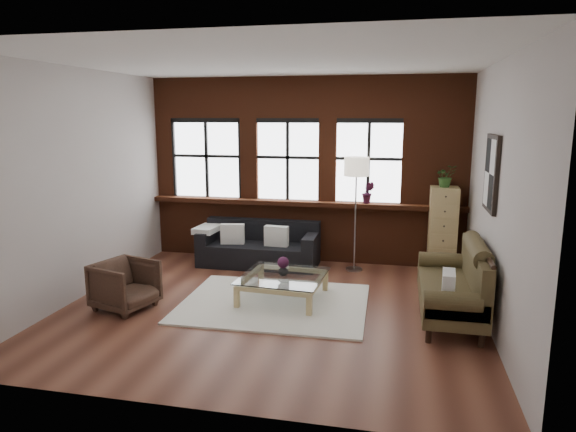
% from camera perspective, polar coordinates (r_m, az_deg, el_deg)
% --- Properties ---
extents(floor, '(5.50, 5.50, 0.00)m').
position_cam_1_polar(floor, '(7.03, -1.86, -10.15)').
color(floor, brown).
rests_on(floor, ground).
extents(ceiling, '(5.50, 5.50, 0.00)m').
position_cam_1_polar(ceiling, '(6.58, -2.04, 16.80)').
color(ceiling, white).
rests_on(ceiling, ground).
extents(wall_back, '(5.50, 0.00, 5.50)m').
position_cam_1_polar(wall_back, '(9.04, 1.93, 5.11)').
color(wall_back, beige).
rests_on(wall_back, ground).
extents(wall_front, '(5.50, 0.00, 5.50)m').
position_cam_1_polar(wall_front, '(4.27, -10.13, -1.88)').
color(wall_front, beige).
rests_on(wall_front, ground).
extents(wall_left, '(0.00, 5.00, 5.00)m').
position_cam_1_polar(wall_left, '(7.75, -22.10, 3.29)').
color(wall_left, beige).
rests_on(wall_left, ground).
extents(wall_right, '(0.00, 5.00, 5.00)m').
position_cam_1_polar(wall_right, '(6.52, 22.21, 1.93)').
color(wall_right, beige).
rests_on(wall_right, ground).
extents(brick_backwall, '(5.50, 0.12, 3.20)m').
position_cam_1_polar(brick_backwall, '(8.98, 1.86, 5.07)').
color(brick_backwall, '#5D2916').
rests_on(brick_backwall, floor).
extents(sill_ledge, '(5.50, 0.30, 0.08)m').
position_cam_1_polar(sill_ledge, '(8.97, 1.73, 1.45)').
color(sill_ledge, '#5D2916').
rests_on(sill_ledge, brick_backwall).
extents(window_left, '(1.38, 0.10, 1.50)m').
position_cam_1_polar(window_left, '(9.47, -8.97, 6.16)').
color(window_left, black).
rests_on(window_left, brick_backwall).
extents(window_mid, '(1.38, 0.10, 1.50)m').
position_cam_1_polar(window_mid, '(9.04, -0.01, 6.06)').
color(window_mid, black).
rests_on(window_mid, brick_backwall).
extents(window_right, '(1.38, 0.10, 1.50)m').
position_cam_1_polar(window_right, '(8.85, 8.94, 5.82)').
color(window_right, black).
rests_on(window_right, brick_backwall).
extents(wall_poster, '(0.05, 0.74, 0.94)m').
position_cam_1_polar(wall_poster, '(6.78, 21.69, 4.43)').
color(wall_poster, black).
rests_on(wall_poster, wall_right).
extents(shag_rug, '(2.55, 2.02, 0.03)m').
position_cam_1_polar(shag_rug, '(7.15, -1.54, -9.65)').
color(shag_rug, white).
rests_on(shag_rug, floor).
extents(dark_sofa, '(2.03, 0.82, 0.73)m').
position_cam_1_polar(dark_sofa, '(8.84, -3.27, -3.18)').
color(dark_sofa, black).
rests_on(dark_sofa, floor).
extents(pillow_a, '(0.42, 0.21, 0.34)m').
position_cam_1_polar(pillow_a, '(8.82, -6.18, -1.99)').
color(pillow_a, silver).
rests_on(pillow_a, dark_sofa).
extents(pillow_b, '(0.41, 0.16, 0.34)m').
position_cam_1_polar(pillow_b, '(8.61, -1.30, -2.24)').
color(pillow_b, silver).
rests_on(pillow_b, dark_sofa).
extents(vintage_settee, '(0.84, 1.88, 1.00)m').
position_cam_1_polar(vintage_settee, '(6.85, 17.59, -6.79)').
color(vintage_settee, '#483D21').
rests_on(vintage_settee, floor).
extents(pillow_settee, '(0.17, 0.39, 0.34)m').
position_cam_1_polar(pillow_settee, '(6.26, 17.39, -7.43)').
color(pillow_settee, silver).
rests_on(pillow_settee, vintage_settee).
extents(armchair, '(0.88, 0.87, 0.65)m').
position_cam_1_polar(armchair, '(7.22, -17.64, -7.34)').
color(armchair, '#3A271D').
rests_on(armchair, floor).
extents(coffee_table, '(1.19, 1.19, 0.37)m').
position_cam_1_polar(coffee_table, '(7.24, -0.54, -8.00)').
color(coffee_table, tan).
rests_on(coffee_table, shag_rug).
extents(vase, '(0.19, 0.19, 0.15)m').
position_cam_1_polar(vase, '(7.16, -0.54, -6.02)').
color(vase, '#B2B2B2').
rests_on(vase, coffee_table).
extents(flowers, '(0.16, 0.16, 0.16)m').
position_cam_1_polar(flowers, '(7.13, -0.55, -5.19)').
color(flowers, '#441735').
rests_on(flowers, vase).
extents(drawer_chest, '(0.44, 0.44, 1.42)m').
position_cam_1_polar(drawer_chest, '(8.71, 16.79, -1.54)').
color(drawer_chest, tan).
rests_on(drawer_chest, floor).
extents(potted_plant_top, '(0.40, 0.37, 0.36)m').
position_cam_1_polar(potted_plant_top, '(8.57, 17.12, 4.27)').
color(potted_plant_top, '#2D5923').
rests_on(potted_plant_top, drawer_chest).
extents(floor_lamp, '(0.40, 0.40, 2.04)m').
position_cam_1_polar(floor_lamp, '(8.47, 7.51, 0.63)').
color(floor_lamp, '#A5A5A8').
rests_on(floor_lamp, floor).
extents(sill_plant, '(0.23, 0.19, 0.38)m').
position_cam_1_polar(sill_plant, '(8.78, 8.89, 2.61)').
color(sill_plant, '#441735').
rests_on(sill_plant, sill_ledge).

